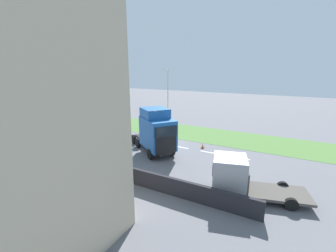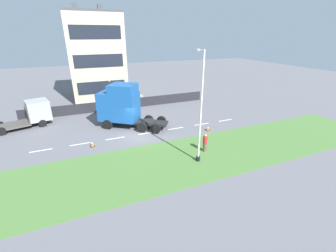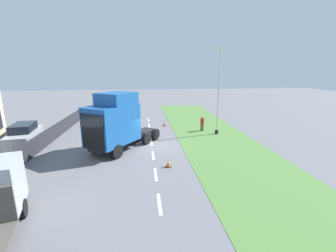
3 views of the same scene
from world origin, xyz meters
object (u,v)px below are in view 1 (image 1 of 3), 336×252
object	(u,v)px
traffic_cone_trailing	(203,146)
pedestrian	(156,123)
lorry_cab	(156,131)
traffic_cone_lead	(125,130)
flatbed_truck	(237,176)
lamp_post	(168,101)
parked_car	(78,170)

from	to	relation	value
traffic_cone_trailing	pedestrian	bearing A→B (deg)	-117.63
lorry_cab	pedestrian	bearing A→B (deg)	-112.44
traffic_cone_lead	traffic_cone_trailing	world-z (taller)	same
flatbed_truck	traffic_cone_lead	bearing A→B (deg)	47.32
lamp_post	lorry_cab	bearing A→B (deg)	22.53
pedestrian	lorry_cab	bearing A→B (deg)	32.00
pedestrian	lamp_post	bearing A→B (deg)	130.05
parked_car	traffic_cone_lead	xyz separation A→B (m)	(-12.52, -5.76, -0.66)
pedestrian	traffic_cone_trailing	bearing A→B (deg)	62.37
lorry_cab	traffic_cone_lead	bearing A→B (deg)	-84.65
lorry_cab	traffic_cone_trailing	bearing A→B (deg)	172.17
lamp_post	pedestrian	bearing A→B (deg)	-49.95
flatbed_truck	traffic_cone_trailing	distance (m)	9.48
lorry_cab	traffic_cone_trailing	distance (m)	5.59
traffic_cone_lead	lorry_cab	bearing A→B (deg)	59.79
lamp_post	traffic_cone_lead	world-z (taller)	lamp_post
pedestrian	traffic_cone_lead	world-z (taller)	pedestrian
flatbed_truck	lamp_post	bearing A→B (deg)	27.95
flatbed_truck	pedestrian	size ratio (longest dim) A/B	4.11
lamp_post	pedestrian	size ratio (longest dim) A/B	5.29
traffic_cone_trailing	parked_car	bearing A→B (deg)	-26.10
pedestrian	traffic_cone_trailing	world-z (taller)	pedestrian
parked_car	pedestrian	distance (m)	16.61
lamp_post	pedestrian	world-z (taller)	lamp_post
pedestrian	flatbed_truck	bearing A→B (deg)	48.55
parked_car	traffic_cone_lead	distance (m)	13.80
lorry_cab	parked_car	xyz separation A→B (m)	(7.91, -2.15, -1.38)
pedestrian	traffic_cone_lead	size ratio (longest dim) A/B	2.74
flatbed_truck	traffic_cone_trailing	size ratio (longest dim) A/B	11.24
pedestrian	traffic_cone_lead	bearing A→B (deg)	-35.06
parked_car	traffic_cone_trailing	size ratio (longest dim) A/B	8.34
lamp_post	pedestrian	xyz separation A→B (m)	(1.10, -1.31, -3.15)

